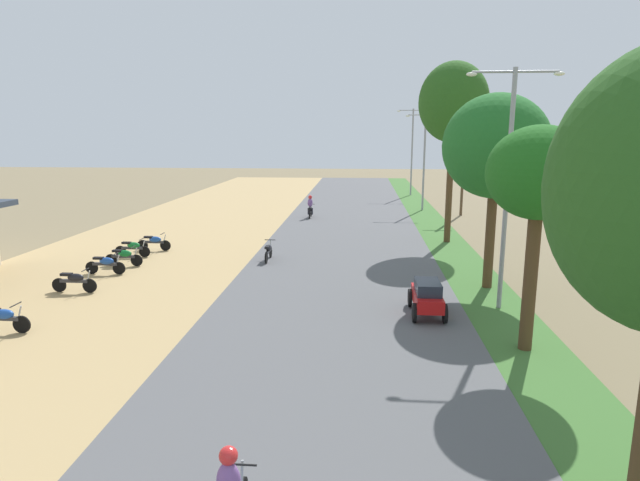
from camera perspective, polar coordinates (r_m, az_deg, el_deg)
The scene contains 16 objects.
parked_motorbike_second at distance 19.22m, azimuth -31.13°, elevation -7.14°, with size 1.80×0.54×0.94m.
parked_motorbike_third at distance 22.63m, azimuth -25.04°, elevation -3.91°, with size 1.80×0.54×0.94m.
parked_motorbike_fourth at distance 24.97m, azimuth -22.20°, elevation -2.30°, with size 1.80×0.54×0.94m.
parked_motorbike_fifth at distance 26.19m, azimuth -20.46°, elevation -1.56°, with size 1.80×0.54×0.94m.
parked_motorbike_sixth at distance 27.94m, azimuth -19.62°, elevation -0.71°, with size 1.80×0.54×0.94m.
parked_motorbike_seventh at distance 29.11m, azimuth -17.51°, elevation -0.09°, with size 1.80×0.54×0.94m.
median_tree_second at distance 15.47m, azimuth 22.62°, elevation 6.48°, with size 2.82×2.82×6.34m.
median_tree_third at distance 21.57m, azimuth 18.52°, elevation 9.58°, with size 4.06×4.06×7.61m.
median_tree_fourth at distance 30.42m, azimuth 14.26°, elevation 14.21°, with size 3.77×3.77×9.92m.
streetlamp_near at distance 19.09m, azimuth 19.70°, elevation 6.70°, with size 3.16×0.20×8.22m.
streetlamp_mid at distance 43.01m, azimuth 11.23°, elevation 9.10°, with size 3.16×0.20×7.64m.
streetlamp_far at distance 53.40m, azimuth 9.95°, elevation 10.02°, with size 3.16×0.20×8.43m.
utility_pole_near at distance 41.15m, azimuth 15.30°, elevation 8.71°, with size 1.80×0.20×8.43m.
car_sedan_red at distance 18.33m, azimuth 11.53°, elevation -5.90°, with size 1.10×2.26×1.19m.
motorbike_ahead_second at distance 25.68m, azimuth -5.60°, elevation -1.07°, with size 0.54×1.80×0.94m.
motorbike_ahead_third at distance 38.48m, azimuth -1.06°, elevation 3.63°, with size 0.54×1.80×1.66m.
Camera 1 is at (0.82, -3.06, 6.17)m, focal length 29.55 mm.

